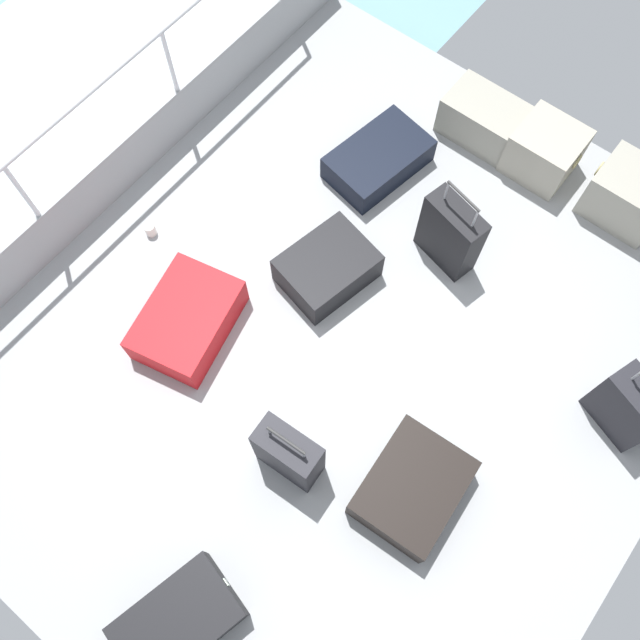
# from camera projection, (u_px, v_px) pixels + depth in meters

# --- Properties ---
(ground_plane) EXTENTS (4.40, 5.20, 0.06)m
(ground_plane) POSITION_uv_depth(u_px,v_px,m) (349.00, 349.00, 4.69)
(ground_plane) COLOR #939699
(gunwale_port) EXTENTS (0.06, 5.20, 0.45)m
(gunwale_port) POSITION_uv_depth(u_px,v_px,m) (120.00, 168.00, 4.97)
(gunwale_port) COLOR #939699
(gunwale_port) RESTS_ON ground_plane
(railing_port) EXTENTS (0.04, 4.20, 1.02)m
(railing_port) POSITION_uv_depth(u_px,v_px,m) (96.00, 118.00, 4.46)
(railing_port) COLOR silver
(railing_port) RESTS_ON ground_plane
(sea_wake) EXTENTS (12.00, 12.00, 0.01)m
(sea_wake) POSITION_uv_depth(u_px,v_px,m) (21.00, 122.00, 5.84)
(sea_wake) COLOR #6B99A8
(sea_wake) RESTS_ON ground_plane
(cargo_crate_0) EXTENTS (0.66, 0.40, 0.34)m
(cargo_crate_0) POSITION_uv_depth(u_px,v_px,m) (483.00, 119.00, 5.21)
(cargo_crate_0) COLOR gray
(cargo_crate_0) RESTS_ON ground_plane
(cargo_crate_1) EXTENTS (0.52, 0.45, 0.40)m
(cargo_crate_1) POSITION_uv_depth(u_px,v_px,m) (545.00, 151.00, 5.06)
(cargo_crate_1) COLOR #9E9989
(cargo_crate_1) RESTS_ON ground_plane
(cargo_crate_2) EXTENTS (0.58, 0.45, 0.40)m
(cargo_crate_2) POSITION_uv_depth(u_px,v_px,m) (629.00, 195.00, 4.91)
(cargo_crate_2) COLOR gray
(cargo_crate_2) RESTS_ON ground_plane
(suitcase_0) EXTENTS (0.60, 0.84, 0.23)m
(suitcase_0) POSITION_uv_depth(u_px,v_px,m) (378.00, 159.00, 5.14)
(suitcase_0) COLOR black
(suitcase_0) RESTS_ON ground_plane
(suitcase_1) EXTENTS (0.59, 0.72, 0.28)m
(suitcase_1) POSITION_uv_depth(u_px,v_px,m) (412.00, 488.00, 4.15)
(suitcase_1) COLOR black
(suitcase_1) RESTS_ON ground_plane
(suitcase_2) EXTENTS (0.48, 0.29, 0.78)m
(suitcase_2) POSITION_uv_depth(u_px,v_px,m) (450.00, 234.00, 4.67)
(suitcase_2) COLOR black
(suitcase_2) RESTS_ON ground_plane
(suitcase_3) EXTENTS (0.69, 0.86, 0.28)m
(suitcase_3) POSITION_uv_depth(u_px,v_px,m) (188.00, 320.00, 4.59)
(suitcase_3) COLOR red
(suitcase_3) RESTS_ON ground_plane
(suitcase_4) EXTENTS (0.47, 0.35, 0.70)m
(suitcase_4) POSITION_uv_depth(u_px,v_px,m) (628.00, 407.00, 4.23)
(suitcase_4) COLOR black
(suitcase_4) RESTS_ON ground_plane
(suitcase_5) EXTENTS (0.42, 0.23, 0.65)m
(suitcase_5) POSITION_uv_depth(u_px,v_px,m) (289.00, 454.00, 4.10)
(suitcase_5) COLOR black
(suitcase_5) RESTS_ON ground_plane
(suitcase_6) EXTENTS (0.61, 0.72, 0.27)m
(suitcase_6) POSITION_uv_depth(u_px,v_px,m) (327.00, 268.00, 4.75)
(suitcase_6) COLOR black
(suitcase_6) RESTS_ON ground_plane
(suitcase_7) EXTENTS (0.59, 0.77, 0.25)m
(suitcase_7) POSITION_uv_depth(u_px,v_px,m) (178.00, 622.00, 3.87)
(suitcase_7) COLOR black
(suitcase_7) RESTS_ON ground_plane
(paper_cup) EXTENTS (0.08, 0.08, 0.10)m
(paper_cup) POSITION_uv_depth(u_px,v_px,m) (150.00, 230.00, 4.97)
(paper_cup) COLOR white
(paper_cup) RESTS_ON ground_plane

